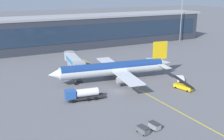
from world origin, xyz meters
TOP-DOWN VIEW (x-y plane):
  - ground_plane at (0.00, 0.00)m, footprint 700.00×700.00m
  - apron_lead_in_line at (5.85, 2.00)m, footprint 2.51×79.98m
  - terminal_building at (-16.14, 68.60)m, footprint 208.12×19.61m
  - main_airliner at (3.13, 9.22)m, footprint 42.45×33.69m
  - jet_bridge at (-6.38, 21.43)m, footprint 5.99×19.59m
  - fuel_tanker at (-12.24, -1.52)m, footprint 11.05×4.04m
  - belt_loader at (18.05, -7.64)m, footprint 3.29×7.01m
  - pushback_tug at (22.66, -0.82)m, footprint 4.03×4.44m
  - baggage_cart_0 at (-7.38, -24.31)m, footprint 1.93×2.83m
  - baggage_cart_1 at (-4.21, -23.88)m, footprint 1.93×2.83m
  - apron_light_mast_0 at (71.41, 56.64)m, footprint 2.80×0.50m

SIDE VIEW (x-z plane):
  - ground_plane at x=0.00m, z-range 0.00..0.00m
  - apron_lead_in_line at x=5.85m, z-range 0.00..0.01m
  - baggage_cart_0 at x=-7.38m, z-range 0.04..1.52m
  - baggage_cart_1 at x=-4.21m, z-range 0.04..1.52m
  - pushback_tug at x=22.66m, z-range 0.15..1.55m
  - belt_loader at x=18.05m, z-range -0.75..2.73m
  - fuel_tanker at x=-12.24m, z-range 0.12..3.37m
  - main_airliner at x=3.13m, z-range -1.84..10.38m
  - jet_bridge at x=-6.38m, z-range 1.75..8.71m
  - terminal_building at x=-16.14m, z-range 0.02..16.26m
  - apron_light_mast_0 at x=71.41m, z-range 2.04..28.80m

